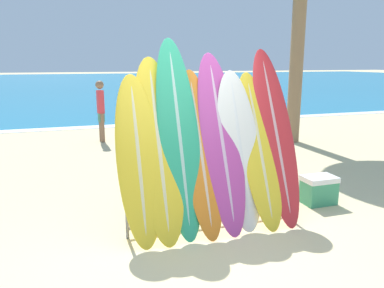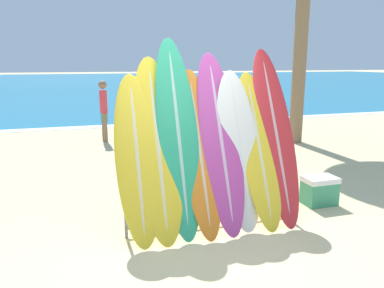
# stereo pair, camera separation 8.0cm
# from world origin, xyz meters

# --- Properties ---
(ground_plane) EXTENTS (160.00, 160.00, 0.00)m
(ground_plane) POSITION_xyz_m (0.00, 0.00, 0.00)
(ground_plane) COLOR beige
(ocean_water) EXTENTS (120.00, 60.00, 0.01)m
(ocean_water) POSITION_xyz_m (0.00, 38.15, 0.00)
(ocean_water) COLOR teal
(ocean_water) RESTS_ON ground_plane
(surfboard_rack) EXTENTS (2.25, 0.04, 0.93)m
(surfboard_rack) POSITION_xyz_m (0.28, 0.45, 0.50)
(surfboard_rack) COLOR slate
(surfboard_rack) RESTS_ON ground_plane
(surfboard_slot_0) EXTENTS (0.53, 0.90, 2.01)m
(surfboard_slot_0) POSITION_xyz_m (-0.66, 0.45, 1.00)
(surfboard_slot_0) COLOR yellow
(surfboard_slot_0) RESTS_ON ground_plane
(surfboard_slot_1) EXTENTS (0.58, 1.06, 2.22)m
(surfboard_slot_1) POSITION_xyz_m (-0.40, 0.50, 1.11)
(surfboard_slot_1) COLOR yellow
(surfboard_slot_1) RESTS_ON ground_plane
(surfboard_slot_2) EXTENTS (0.52, 1.03, 2.46)m
(surfboard_slot_2) POSITION_xyz_m (-0.13, 0.53, 1.23)
(surfboard_slot_2) COLOR #289E70
(surfboard_slot_2) RESTS_ON ground_plane
(surfboard_slot_3) EXTENTS (0.48, 1.01, 2.05)m
(surfboard_slot_3) POSITION_xyz_m (0.14, 0.47, 1.03)
(surfboard_slot_3) COLOR orange
(surfboard_slot_3) RESTS_ON ground_plane
(surfboard_slot_4) EXTENTS (0.55, 1.10, 2.28)m
(surfboard_slot_4) POSITION_xyz_m (0.44, 0.51, 1.14)
(surfboard_slot_4) COLOR #B23D8E
(surfboard_slot_4) RESTS_ON ground_plane
(surfboard_slot_5) EXTENTS (0.57, 0.81, 2.04)m
(surfboard_slot_5) POSITION_xyz_m (0.68, 0.46, 1.02)
(surfboard_slot_5) COLOR silver
(surfboard_slot_5) RESTS_ON ground_plane
(surfboard_slot_6) EXTENTS (0.53, 1.00, 2.01)m
(surfboard_slot_6) POSITION_xyz_m (0.97, 0.46, 1.01)
(surfboard_slot_6) COLOR yellow
(surfboard_slot_6) RESTS_ON ground_plane
(surfboard_slot_7) EXTENTS (0.52, 1.11, 2.34)m
(surfboard_slot_7) POSITION_xyz_m (1.25, 0.53, 1.17)
(surfboard_slot_7) COLOR red
(surfboard_slot_7) RESTS_ON ground_plane
(person_near_water) EXTENTS (0.22, 0.28, 1.65)m
(person_near_water) POSITION_xyz_m (-0.60, 6.44, 0.90)
(person_near_water) COLOR #846047
(person_near_water) RESTS_ON ground_plane
(person_mid_beach) EXTENTS (0.27, 0.25, 1.60)m
(person_mid_beach) POSITION_xyz_m (1.95, 4.67, 0.87)
(person_mid_beach) COLOR beige
(person_mid_beach) RESTS_ON ground_plane
(cooler_box) EXTENTS (0.50, 0.35, 0.43)m
(cooler_box) POSITION_xyz_m (2.15, 0.69, 0.22)
(cooler_box) COLOR #389366
(cooler_box) RESTS_ON ground_plane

